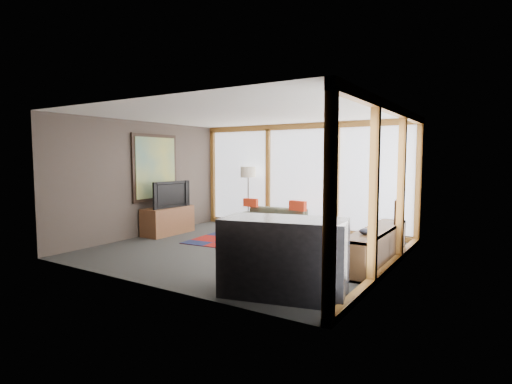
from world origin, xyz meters
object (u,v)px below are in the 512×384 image
Objects in this scene: coffee_table at (279,236)px; bookshelf at (376,247)px; sofa at (273,220)px; bar_counter at (284,257)px; floor_lamp at (248,197)px; television at (169,194)px; tv_console at (168,221)px.

coffee_table is 0.52× the size of bookshelf.
bar_counter reaches higher than sofa.
floor_lamp is 5.15m from bar_counter.
floor_lamp reaches higher than television.
floor_lamp is 2.14m from tv_console.
floor_lamp is 2.08m from television.
tv_console is (-4.87, 0.08, 0.02)m from bookshelf.
tv_console is 4.83m from bar_counter.
floor_lamp reaches higher than coffee_table.
coffee_table is at bearing -79.93° from television.
floor_lamp is 0.97× the size of bar_counter.
tv_console reaches higher than bookshelf.
coffee_table is at bearing -41.17° from floor_lamp.
sofa is 0.81× the size of bookshelf.
television reaches higher than tv_console.
coffee_table is 2.07m from bookshelf.
bar_counter is (4.21, -2.22, -0.43)m from television.
bookshelf is at bearing -26.18° from floor_lamp.
coffee_table is 1.18× the size of television.
sofa is 1.82× the size of television.
television is (-1.90, -1.56, 0.66)m from sofa.
bar_counter is at bearing -59.94° from coffee_table.
floor_lamp is 4.26m from bookshelf.
television reaches higher than sofa.
bar_counter reaches higher than coffee_table.
floor_lamp reaches higher than tv_console.
bar_counter reaches higher than bookshelf.
bookshelf is 1.50× the size of bar_counter.
bookshelf is at bearing 60.63° from bar_counter.
tv_console is 0.62m from television.
television is at bearing 138.20° from bar_counter.
coffee_table is (1.76, -1.54, -0.57)m from floor_lamp.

